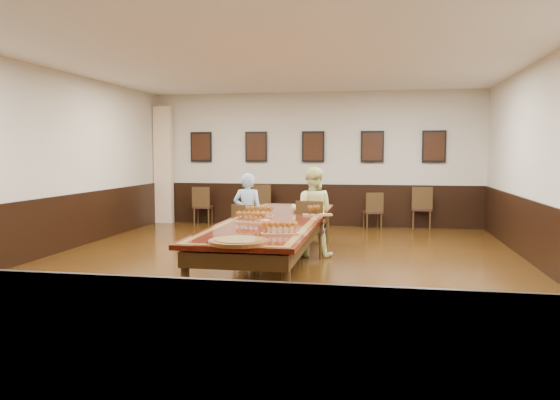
% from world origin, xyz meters
% --- Properties ---
extents(floor, '(8.00, 10.00, 0.02)m').
position_xyz_m(floor, '(0.00, 0.00, -0.01)').
color(floor, black).
rests_on(floor, ground).
extents(ceiling, '(8.00, 10.00, 0.02)m').
position_xyz_m(ceiling, '(0.00, 0.00, 3.21)').
color(ceiling, white).
rests_on(ceiling, floor).
extents(wall_back, '(8.00, 0.02, 3.20)m').
position_xyz_m(wall_back, '(0.00, 5.01, 1.60)').
color(wall_back, beige).
rests_on(wall_back, floor).
extents(wall_front, '(8.00, 0.02, 3.20)m').
position_xyz_m(wall_front, '(0.00, -5.01, 1.60)').
color(wall_front, beige).
rests_on(wall_front, floor).
extents(wall_left, '(0.02, 10.00, 3.20)m').
position_xyz_m(wall_left, '(-4.01, 0.00, 1.60)').
color(wall_left, beige).
rests_on(wall_left, floor).
extents(wall_right, '(0.02, 10.00, 3.20)m').
position_xyz_m(wall_right, '(4.01, 0.00, 1.60)').
color(wall_right, beige).
rests_on(wall_right, floor).
extents(chair_man, '(0.43, 0.46, 0.88)m').
position_xyz_m(chair_man, '(-0.67, 0.96, 0.44)').
color(chair_man, black).
rests_on(chair_man, floor).
extents(chair_woman, '(0.47, 0.51, 0.97)m').
position_xyz_m(chair_woman, '(0.45, 0.95, 0.48)').
color(chair_woman, black).
rests_on(chair_woman, floor).
extents(spare_chair_a, '(0.47, 0.51, 0.93)m').
position_xyz_m(spare_chair_a, '(-2.68, 4.66, 0.46)').
color(spare_chair_a, black).
rests_on(spare_chair_a, floor).
extents(spare_chair_b, '(0.50, 0.54, 0.99)m').
position_xyz_m(spare_chair_b, '(-1.22, 4.83, 0.50)').
color(spare_chair_b, black).
rests_on(spare_chair_b, floor).
extents(spare_chair_c, '(0.50, 0.52, 0.85)m').
position_xyz_m(spare_chair_c, '(1.43, 4.54, 0.43)').
color(spare_chair_c, black).
rests_on(spare_chair_c, floor).
extents(spare_chair_d, '(0.46, 0.51, 0.98)m').
position_xyz_m(spare_chair_d, '(2.54, 4.83, 0.49)').
color(spare_chair_d, black).
rests_on(spare_chair_d, floor).
extents(person_man, '(0.53, 0.35, 1.41)m').
position_xyz_m(person_man, '(-0.67, 1.05, 0.70)').
color(person_man, '#5091C9').
rests_on(person_man, floor).
extents(person_woman, '(0.77, 0.61, 1.51)m').
position_xyz_m(person_woman, '(0.45, 1.05, 0.76)').
color(person_woman, '#FAFA9C').
rests_on(person_woman, floor).
extents(pink_phone, '(0.11, 0.15, 0.01)m').
position_xyz_m(pink_phone, '(0.60, 0.07, 0.76)').
color(pink_phone, '#D04594').
rests_on(pink_phone, conference_table).
extents(curtain, '(0.45, 0.18, 2.90)m').
position_xyz_m(curtain, '(-3.75, 4.82, 1.45)').
color(curtain, beige).
rests_on(curtain, floor).
extents(wainscoting, '(8.00, 10.00, 1.00)m').
position_xyz_m(wainscoting, '(0.00, 0.00, 0.50)').
color(wainscoting, black).
rests_on(wainscoting, floor).
extents(conference_table, '(1.40, 5.00, 0.76)m').
position_xyz_m(conference_table, '(0.00, 0.00, 0.61)').
color(conference_table, black).
rests_on(conference_table, floor).
extents(posters, '(6.14, 0.04, 0.74)m').
position_xyz_m(posters, '(0.00, 4.94, 1.90)').
color(posters, black).
rests_on(posters, wall_back).
extents(flight_a, '(0.49, 0.20, 0.18)m').
position_xyz_m(flight_a, '(-0.28, 0.21, 0.83)').
color(flight_a, olive).
rests_on(flight_a, conference_table).
extents(flight_b, '(0.49, 0.27, 0.18)m').
position_xyz_m(flight_b, '(0.58, 0.56, 0.83)').
color(flight_b, olive).
rests_on(flight_b, conference_table).
extents(flight_c, '(0.48, 0.19, 0.18)m').
position_xyz_m(flight_c, '(-0.23, -0.55, 0.83)').
color(flight_c, olive).
rests_on(flight_c, conference_table).
extents(flight_d, '(0.48, 0.22, 0.17)m').
position_xyz_m(flight_d, '(0.38, -1.57, 0.83)').
color(flight_d, olive).
rests_on(flight_d, conference_table).
extents(red_plate_grp, '(0.22, 0.22, 0.03)m').
position_xyz_m(red_plate_grp, '(-0.07, -0.33, 0.76)').
color(red_plate_grp, red).
rests_on(red_plate_grp, conference_table).
extents(carved_platter, '(0.81, 0.81, 0.05)m').
position_xyz_m(carved_platter, '(0.04, -2.28, 0.78)').
color(carved_platter, '#502810').
rests_on(carved_platter, conference_table).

